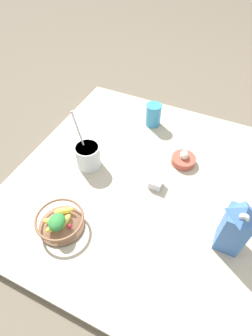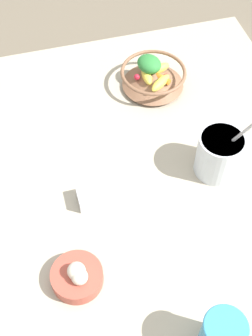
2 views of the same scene
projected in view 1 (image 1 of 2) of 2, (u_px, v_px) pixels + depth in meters
ground_plane at (148, 187)px, 1.21m from camera, size 6.00×6.00×0.00m
countertop at (148, 185)px, 1.19m from camera, size 1.19×1.19×0.03m
fruit_bowl at (60, 221)px, 1.01m from camera, size 0.19×0.19×0.09m
milk_carton at (236, 227)px, 0.90m from camera, size 0.09×0.09×0.25m
yogurt_tub at (88, 155)px, 1.20m from camera, size 0.15×0.11×0.26m
drinking_cup at (153, 114)px, 1.40m from camera, size 0.08×0.08×0.12m
spice_jar at (156, 184)px, 1.15m from camera, size 0.05×0.05×0.04m
garlic_bowl at (184, 159)px, 1.25m from camera, size 0.11×0.11×0.07m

